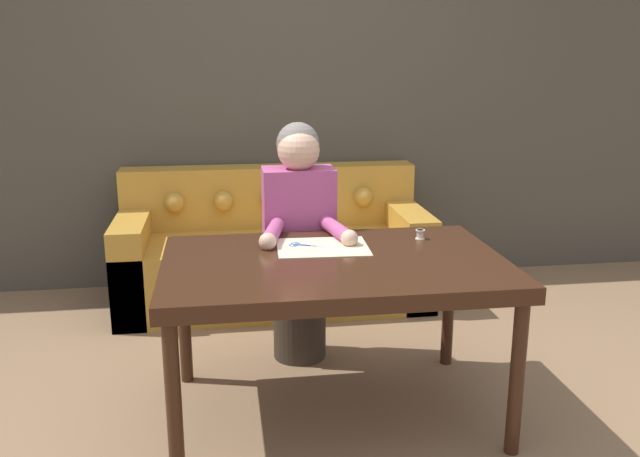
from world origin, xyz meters
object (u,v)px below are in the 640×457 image
at_px(scissors, 305,246).
at_px(person, 299,242).
at_px(couch, 273,254).
at_px(dining_table, 334,274).
at_px(thread_spool, 420,234).

bearing_deg(scissors, person, 87.43).
distance_m(couch, person, 0.97).
height_order(dining_table, thread_spool, thread_spool).
bearing_deg(thread_spool, person, 147.09).
height_order(dining_table, scissors, scissors).
bearing_deg(scissors, couch, 92.17).
relative_size(dining_table, person, 1.17).
distance_m(person, thread_spool, 0.65).
xyz_separation_m(dining_table, scissors, (-0.10, 0.21, 0.07)).
xyz_separation_m(couch, thread_spool, (0.60, -1.26, 0.45)).
distance_m(dining_table, couch, 1.56).
distance_m(couch, thread_spool, 1.46).
height_order(person, scissors, person).
xyz_separation_m(person, scissors, (-0.02, -0.39, 0.09)).
xyz_separation_m(dining_table, person, (-0.08, 0.60, -0.02)).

